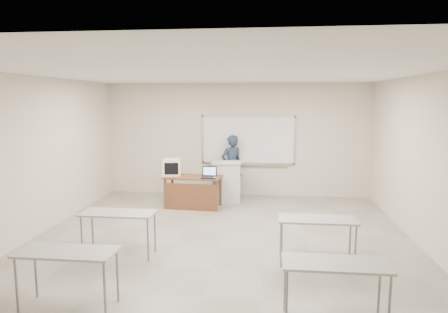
# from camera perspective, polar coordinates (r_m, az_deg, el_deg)

# --- Properties ---
(floor) EXTENTS (7.00, 8.00, 0.01)m
(floor) POSITION_cam_1_polar(r_m,az_deg,el_deg) (7.13, -0.72, -12.93)
(floor) COLOR gray
(floor) RESTS_ON ground
(whiteboard) EXTENTS (2.48, 0.10, 1.31)m
(whiteboard) POSITION_cam_1_polar(r_m,az_deg,el_deg) (10.64, 3.47, 2.28)
(whiteboard) COLOR white
(whiteboard) RESTS_ON floor
(student_desks) EXTENTS (4.40, 2.20, 0.73)m
(student_desks) POSITION_cam_1_polar(r_m,az_deg,el_deg) (5.64, -2.44, -11.40)
(student_desks) COLOR gray
(student_desks) RESTS_ON floor
(instructor_desk) EXTENTS (1.34, 0.67, 0.75)m
(instructor_desk) POSITION_cam_1_polar(r_m,az_deg,el_deg) (9.48, -4.53, -4.27)
(instructor_desk) COLOR brown
(instructor_desk) RESTS_ON floor
(podium) EXTENTS (0.73, 0.53, 1.02)m
(podium) POSITION_cam_1_polar(r_m,az_deg,el_deg) (10.07, 0.36, -3.61)
(podium) COLOR #BDB9B5
(podium) RESTS_ON floor
(crt_monitor) EXTENTS (0.43, 0.48, 0.41)m
(crt_monitor) POSITION_cam_1_polar(r_m,az_deg,el_deg) (9.74, -7.47, -1.50)
(crt_monitor) COLOR beige
(crt_monitor) RESTS_ON instructor_desk
(laptop) EXTENTS (0.34, 0.32, 0.25)m
(laptop) POSITION_cam_1_polar(r_m,az_deg,el_deg) (9.35, -2.15, -2.68)
(laptop) COLOR black
(laptop) RESTS_ON instructor_desk
(mouse) EXTENTS (0.12, 0.09, 0.04)m
(mouse) POSITION_cam_1_polar(r_m,az_deg,el_deg) (9.26, -1.30, -3.02)
(mouse) COLOR #9DA0A5
(mouse) RESTS_ON instructor_desk
(keyboard) EXTENTS (0.50, 0.18, 0.03)m
(keyboard) POSITION_cam_1_polar(r_m,az_deg,el_deg) (9.84, 1.16, -0.80)
(keyboard) COLOR beige
(keyboard) RESTS_ON podium
(presenter) EXTENTS (0.72, 0.66, 1.64)m
(presenter) POSITION_cam_1_polar(r_m,az_deg,el_deg) (10.57, 1.08, -1.35)
(presenter) COLOR black
(presenter) RESTS_ON floor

